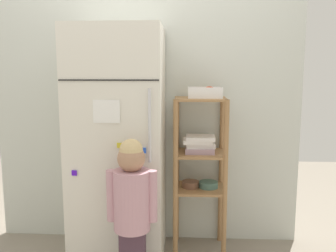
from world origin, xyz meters
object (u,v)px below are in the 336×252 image
(fruit_bin, at_px, (206,93))
(refrigerator, at_px, (118,145))
(child_standing, at_px, (132,200))
(pantry_shelf_unit, at_px, (200,159))

(fruit_bin, bearing_deg, refrigerator, -172.23)
(refrigerator, distance_m, child_standing, 0.53)
(child_standing, height_order, pantry_shelf_unit, pantry_shelf_unit)
(child_standing, bearing_deg, fruit_bin, 47.26)
(pantry_shelf_unit, bearing_deg, child_standing, -129.17)
(refrigerator, bearing_deg, child_standing, -69.32)
(fruit_bin, bearing_deg, pantry_shelf_unit, 153.03)
(child_standing, height_order, fruit_bin, fruit_bin)
(refrigerator, relative_size, fruit_bin, 6.87)
(pantry_shelf_unit, bearing_deg, refrigerator, -169.83)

